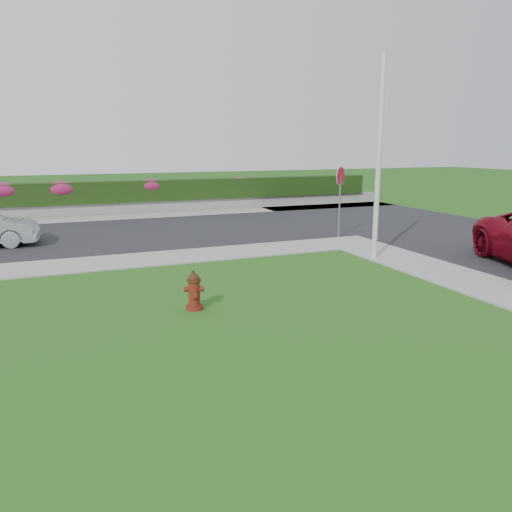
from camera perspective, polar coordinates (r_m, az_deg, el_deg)
name	(u,v)px	position (r m, az deg, el deg)	size (l,w,h in m)	color
ground	(279,378)	(7.97, 2.70, -13.75)	(120.00, 120.00, 0.00)	black
street_far	(0,242)	(20.87, -27.20, 1.46)	(26.00, 8.00, 0.04)	black
curb_corner	(350,242)	(18.77, 10.64, 1.55)	(2.00, 2.00, 0.04)	gray
sidewalk_beyond	(100,218)	(25.80, -17.44, 4.15)	(34.00, 2.00, 0.04)	gray
retaining_wall	(97,209)	(27.24, -17.75, 5.14)	(34.00, 0.40, 0.60)	gray
hedge	(95,192)	(27.26, -17.89, 6.93)	(32.00, 0.90, 1.10)	black
fire_hydrant	(194,291)	(10.99, -7.09, -4.02)	(0.45, 0.43, 0.87)	#4D0E0C
utility_pole	(379,160)	(15.97, 13.86, 10.64)	(0.16, 0.16, 6.20)	silver
stop_sign	(340,184)	(19.38, 9.60, 8.07)	(0.64, 0.43, 2.77)	slate
flower_clump_c	(3,191)	(27.15, -26.91, 6.69)	(1.53, 0.98, 0.77)	#C22166
flower_clump_d	(62,189)	(27.06, -21.34, 7.17)	(1.53, 0.98, 0.76)	#C22166
flower_clump_e	(150,186)	(27.49, -11.97, 7.88)	(1.38, 0.89, 0.69)	#C22166
flower_clump_f	(239,182)	(28.82, -1.91, 8.49)	(1.02, 0.66, 0.51)	#C22166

